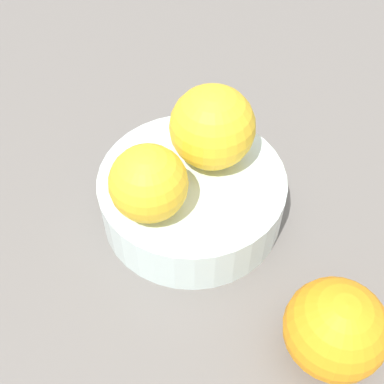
% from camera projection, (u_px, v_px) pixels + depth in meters
% --- Properties ---
extents(ground_plane, '(1.10, 1.10, 0.02)m').
position_uv_depth(ground_plane, '(192.00, 217.00, 0.50)').
color(ground_plane, '#66605B').
extents(fruit_bowl, '(0.18, 0.18, 0.05)m').
position_uv_depth(fruit_bowl, '(192.00, 196.00, 0.48)').
color(fruit_bowl, silver).
rests_on(fruit_bowl, ground_plane).
extents(orange_in_bowl_0, '(0.08, 0.08, 0.08)m').
position_uv_depth(orange_in_bowl_0, '(212.00, 127.00, 0.44)').
color(orange_in_bowl_0, yellow).
rests_on(orange_in_bowl_0, fruit_bowl).
extents(orange_in_bowl_1, '(0.07, 0.07, 0.07)m').
position_uv_depth(orange_in_bowl_1, '(149.00, 183.00, 0.41)').
color(orange_in_bowl_1, yellow).
rests_on(orange_in_bowl_1, fruit_bowl).
extents(orange_loose_0, '(0.08, 0.08, 0.08)m').
position_uv_depth(orange_loose_0, '(335.00, 329.00, 0.37)').
color(orange_loose_0, orange).
rests_on(orange_loose_0, ground_plane).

